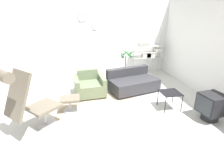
% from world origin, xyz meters
% --- Properties ---
extents(ground_plane, '(12.00, 12.00, 0.00)m').
position_xyz_m(ground_plane, '(0.00, 0.00, 0.00)').
color(ground_plane, silver).
extents(wall_back, '(12.00, 0.09, 2.80)m').
position_xyz_m(wall_back, '(-0.00, 2.84, 1.40)').
color(wall_back, white).
rests_on(wall_back, ground_plane).
extents(wall_right, '(0.06, 12.00, 2.80)m').
position_xyz_m(wall_right, '(3.08, 0.00, 1.40)').
color(wall_right, white).
rests_on(wall_right, ground_plane).
extents(round_rug, '(2.24, 2.24, 0.01)m').
position_xyz_m(round_rug, '(0.04, -0.28, 0.00)').
color(round_rug, tan).
rests_on(round_rug, ground_plane).
extents(lounge_chair, '(1.10, 1.09, 1.37)m').
position_xyz_m(lounge_chair, '(-1.47, -0.82, 0.79)').
color(lounge_chair, '#BCBCC1').
rests_on(lounge_chair, ground_plane).
extents(ottoman, '(0.47, 0.40, 0.36)m').
position_xyz_m(ottoman, '(-0.73, -0.09, 0.26)').
color(ottoman, '#BCBCC1').
rests_on(ottoman, ground_plane).
extents(armchair_red, '(0.92, 0.90, 0.69)m').
position_xyz_m(armchair_red, '(-0.21, 0.80, 0.27)').
color(armchair_red, silver).
rests_on(armchair_red, ground_plane).
extents(couch_low, '(1.62, 1.23, 0.66)m').
position_xyz_m(couch_low, '(1.11, 0.89, 0.25)').
color(couch_low, black).
rests_on(couch_low, ground_plane).
extents(side_table, '(0.46, 0.46, 0.44)m').
position_xyz_m(side_table, '(1.69, -0.39, 0.39)').
color(side_table, black).
rests_on(side_table, ground_plane).
extents(crt_television, '(0.56, 0.55, 0.61)m').
position_xyz_m(crt_television, '(2.35, -1.03, 0.33)').
color(crt_television, black).
rests_on(crt_television, ground_plane).
extents(potted_plant, '(0.51, 0.50, 1.13)m').
position_xyz_m(potted_plant, '(1.26, 2.26, 0.50)').
color(potted_plant, silver).
rests_on(potted_plant, ground_plane).
extents(shelf_unit, '(1.15, 0.28, 1.96)m').
position_xyz_m(shelf_unit, '(2.22, 2.52, 0.87)').
color(shelf_unit, '#BCBCC1').
rests_on(shelf_unit, ground_plane).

